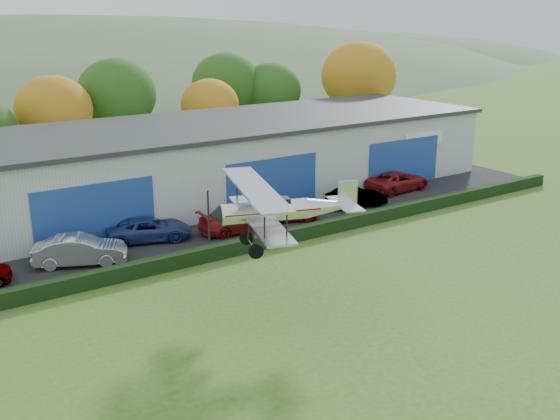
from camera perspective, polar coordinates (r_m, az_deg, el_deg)
ground at (r=25.42m, az=18.03°, el=-14.03°), size 300.00×300.00×0.00m
apron at (r=41.74m, az=-2.21°, el=-0.79°), size 48.00×9.00×0.05m
hedge at (r=37.83m, az=1.62°, el=-2.09°), size 46.00×0.60×0.80m
hangar at (r=47.86m, az=-4.63°, el=4.73°), size 40.60×12.60×5.30m
tree_belt at (r=57.10m, az=-14.76°, el=9.22°), size 75.70×13.22×10.12m
car_1 at (r=35.55m, az=-17.21°, el=-3.39°), size 5.04×3.42×1.57m
car_2 at (r=38.34m, az=-11.44°, el=-1.66°), size 5.29×3.58×1.34m
car_3 at (r=39.21m, az=-3.61°, el=-0.84°), size 5.16×2.43×1.46m
car_4 at (r=41.14m, az=0.48°, el=0.03°), size 4.53×3.19×1.43m
car_5 at (r=44.40m, az=6.74°, el=1.14°), size 4.35×2.28×1.36m
car_6 at (r=49.01m, az=10.34°, el=2.54°), size 5.33×2.71×1.44m
biplane at (r=28.55m, az=-0.22°, el=0.16°), size 6.94×7.83×2.94m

